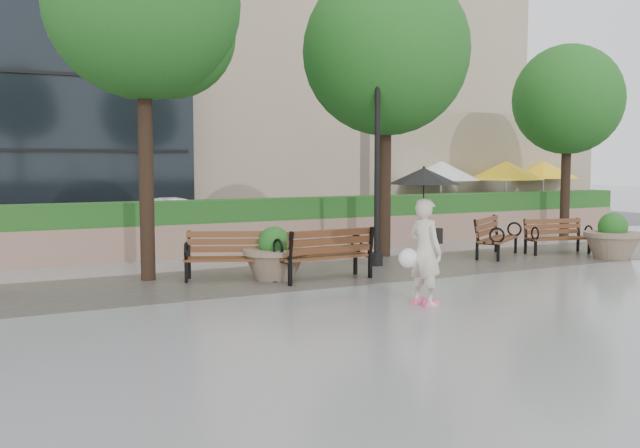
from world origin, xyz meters
name	(u,v)px	position (x,y,z in m)	size (l,w,h in m)	color
ground	(441,294)	(0.00, 0.00, 0.00)	(100.00, 100.00, 0.00)	gray
cobble_strip	(354,271)	(0.00, 3.00, 0.01)	(28.00, 3.20, 0.01)	#383330
hedge_wall	(276,225)	(0.00, 7.00, 0.66)	(24.00, 0.80, 1.35)	#92705E
cafe_wall	(485,170)	(9.50, 10.00, 2.00)	(10.00, 0.60, 4.00)	tan
cafe_hedge	(517,218)	(9.00, 7.80, 0.45)	(8.00, 0.50, 0.90)	#24551C
asphalt_street	(223,236)	(0.00, 11.00, 0.00)	(40.00, 7.00, 0.00)	black
bldg_stone	(326,11)	(10.00, 23.00, 10.00)	(18.00, 10.00, 20.00)	tan
bench_1	(231,266)	(-2.72, 3.02, 0.28)	(1.87, 1.35, 0.94)	brown
bench_2	(325,265)	(-1.11, 2.22, 0.30)	(1.93, 0.85, 1.01)	brown
bench_3	(497,245)	(4.18, 3.31, 0.28)	(1.85, 1.57, 0.95)	brown
bench_4	(557,244)	(5.91, 3.05, 0.26)	(1.69, 0.95, 0.86)	brown
planter_left	(275,259)	(-1.92, 2.78, 0.41)	(1.24, 1.24, 1.04)	#7F6B56
planter_right	(612,241)	(6.40, 1.80, 0.43)	(1.31, 1.31, 1.10)	#7F6B56
lamppost	(377,179)	(0.81, 3.39, 1.93)	(0.28, 0.28, 4.35)	black
tree_0	(150,10)	(-3.99, 3.88, 5.17)	(3.74, 3.69, 7.16)	black
tree_1	(390,58)	(2.00, 4.74, 4.78)	(3.99, 3.98, 6.90)	black
tree_2	(570,104)	(9.03, 5.73, 4.02)	(3.35, 3.24, 5.75)	black
patio_umb_white	(441,171)	(6.65, 8.79, 1.99)	(2.50, 2.50, 2.30)	black
patio_umb_yellow_a	(506,171)	(9.05, 8.42, 1.99)	(2.50, 2.50, 2.30)	black
patio_umb_yellow_b	(543,170)	(11.73, 9.41, 1.99)	(2.50, 2.50, 2.30)	black
car_right	(184,220)	(-1.53, 10.07, 0.63)	(1.33, 3.81, 1.25)	silver
pedestrian	(424,222)	(-0.79, -0.58, 1.34)	(1.19, 1.19, 2.19)	beige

